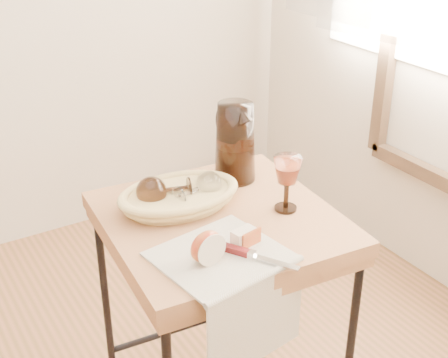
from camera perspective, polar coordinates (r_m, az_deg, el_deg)
side_table at (r=1.89m, az=-0.33°, el=-13.49°), size 0.65×0.65×0.77m
tea_towel at (r=1.50m, az=-0.35°, el=-7.11°), size 0.33×0.30×0.01m
bread_basket at (r=1.71m, az=-4.17°, el=-1.80°), size 0.32×0.23×0.05m
goblet_lying_a at (r=1.69m, az=-5.22°, el=-0.99°), size 0.16×0.12×0.09m
goblet_lying_b at (r=1.70m, az=-2.57°, el=-0.96°), size 0.13×0.10×0.08m
pitcher at (r=1.82m, az=1.03°, el=3.44°), size 0.20×0.27×0.28m
wine_goblet at (r=1.67m, az=5.82°, el=-0.42°), size 0.09×0.09×0.16m
apple_half at (r=1.46m, az=-1.65°, el=-6.24°), size 0.09×0.06×0.08m
apple_wedge at (r=1.53m, az=1.82°, el=-5.37°), size 0.07×0.04×0.04m
table_knife at (r=1.49m, az=2.86°, el=-7.07°), size 0.12×0.19×0.02m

